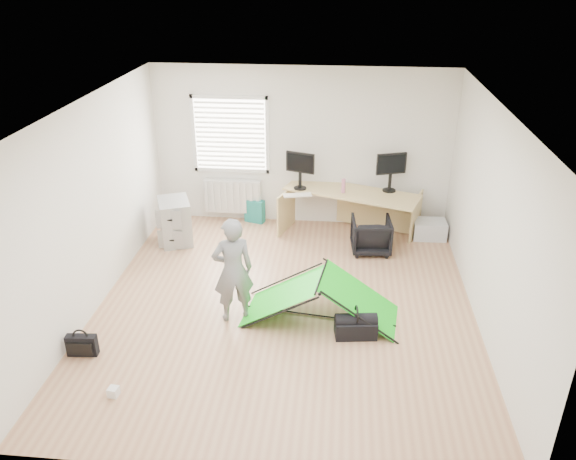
# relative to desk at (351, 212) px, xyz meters

# --- Properties ---
(ground) EXTENTS (5.50, 5.50, 0.00)m
(ground) POSITION_rel_desk_xyz_m (-0.86, -2.35, -0.38)
(ground) COLOR tan
(ground) RESTS_ON ground
(back_wall) EXTENTS (5.00, 0.02, 2.70)m
(back_wall) POSITION_rel_desk_xyz_m (-0.86, 0.40, 0.97)
(back_wall) COLOR silver
(back_wall) RESTS_ON ground
(window) EXTENTS (1.20, 0.06, 1.20)m
(window) POSITION_rel_desk_xyz_m (-2.06, 0.36, 1.17)
(window) COLOR silver
(window) RESTS_ON back_wall
(radiator) EXTENTS (1.00, 0.12, 0.60)m
(radiator) POSITION_rel_desk_xyz_m (-2.06, 0.32, 0.07)
(radiator) COLOR silver
(radiator) RESTS_ON back_wall
(desk) EXTENTS (2.31, 1.39, 0.75)m
(desk) POSITION_rel_desk_xyz_m (0.00, 0.00, 0.00)
(desk) COLOR tan
(desk) RESTS_ON ground
(filing_cabinet) EXTENTS (0.67, 0.76, 0.73)m
(filing_cabinet) POSITION_rel_desk_xyz_m (-2.84, -0.62, -0.01)
(filing_cabinet) COLOR #929597
(filing_cabinet) RESTS_ON ground
(monitor_left) EXTENTS (0.50, 0.25, 0.47)m
(monitor_left) POSITION_rel_desk_xyz_m (-0.86, 0.04, 0.61)
(monitor_left) COLOR black
(monitor_left) RESTS_ON desk
(monitor_right) EXTENTS (0.51, 0.26, 0.48)m
(monitor_right) POSITION_rel_desk_xyz_m (0.62, 0.09, 0.62)
(monitor_right) COLOR black
(monitor_right) RESTS_ON desk
(keyboard) EXTENTS (0.48, 0.25, 0.02)m
(keyboard) POSITION_rel_desk_xyz_m (-0.87, -0.27, 0.39)
(keyboard) COLOR beige
(keyboard) RESTS_ON desk
(thermos) EXTENTS (0.07, 0.07, 0.24)m
(thermos) POSITION_rel_desk_xyz_m (-0.14, -0.06, 0.49)
(thermos) COLOR #C16C8C
(thermos) RESTS_ON desk
(office_chair) EXTENTS (0.64, 0.66, 0.56)m
(office_chair) POSITION_rel_desk_xyz_m (0.33, -0.64, -0.09)
(office_chair) COLOR black
(office_chair) RESTS_ON ground
(person) EXTENTS (0.61, 0.50, 1.42)m
(person) POSITION_rel_desk_xyz_m (-1.49, -2.67, 0.34)
(person) COLOR slate
(person) RESTS_ON ground
(kite) EXTENTS (2.07, 1.12, 0.61)m
(kite) POSITION_rel_desk_xyz_m (-0.39, -2.55, -0.07)
(kite) COLOR #13CD18
(kite) RESTS_ON ground
(storage_crate) EXTENTS (0.54, 0.39, 0.30)m
(storage_crate) POSITION_rel_desk_xyz_m (1.32, -0.06, -0.23)
(storage_crate) COLOR silver
(storage_crate) RESTS_ON ground
(tote_bag) EXTENTS (0.37, 0.25, 0.41)m
(tote_bag) POSITION_rel_desk_xyz_m (-1.67, 0.28, -0.17)
(tote_bag) COLOR #1C7B74
(tote_bag) RESTS_ON ground
(laptop_bag) EXTENTS (0.36, 0.13, 0.27)m
(laptop_bag) POSITION_rel_desk_xyz_m (-3.14, -3.59, -0.24)
(laptop_bag) COLOR black
(laptop_bag) RESTS_ON ground
(white_box) EXTENTS (0.12, 0.12, 0.11)m
(white_box) POSITION_rel_desk_xyz_m (-2.52, -4.23, -0.32)
(white_box) COLOR silver
(white_box) RESTS_ON ground
(duffel_bag) EXTENTS (0.54, 0.32, 0.22)m
(duffel_bag) POSITION_rel_desk_xyz_m (0.07, -2.91, -0.26)
(duffel_bag) COLOR black
(duffel_bag) RESTS_ON ground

